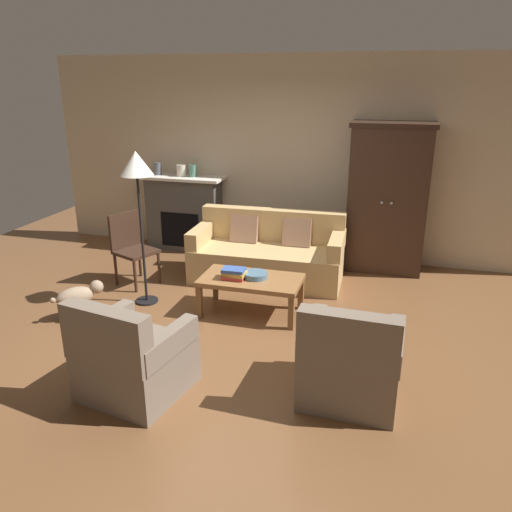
{
  "coord_description": "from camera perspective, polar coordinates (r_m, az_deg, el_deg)",
  "views": [
    {
      "loc": [
        1.52,
        -4.5,
        2.49
      ],
      "look_at": [
        0.02,
        0.75,
        0.55
      ],
      "focal_mm": 35.37,
      "sensor_mm": 36.0,
      "label": 1
    }
  ],
  "objects": [
    {
      "name": "dog",
      "position": [
        5.8,
        -19.46,
        -4.36
      ],
      "size": [
        0.43,
        0.48,
        0.39
      ],
      "color": "gray",
      "rests_on": "ground"
    },
    {
      "name": "fruit_bowl",
      "position": [
        5.51,
        -0.05,
        -2.16
      ],
      "size": [
        0.27,
        0.27,
        0.06
      ],
      "primitive_type": "cylinder",
      "color": "slate",
      "rests_on": "coffee_table"
    },
    {
      "name": "mantel_vase_cream",
      "position": [
        7.55,
        -8.42,
        9.56
      ],
      "size": [
        0.14,
        0.14,
        0.17
      ],
      "primitive_type": "cylinder",
      "color": "beige",
      "rests_on": "fireplace"
    },
    {
      "name": "armoire",
      "position": [
        6.89,
        14.64,
        6.31
      ],
      "size": [
        1.06,
        0.57,
        1.96
      ],
      "color": "#382319",
      "rests_on": "ground"
    },
    {
      "name": "book_stack",
      "position": [
        5.47,
        -2.51,
        -2.0
      ],
      "size": [
        0.26,
        0.19,
        0.12
      ],
      "color": "#B73833",
      "rests_on": "coffee_table"
    },
    {
      "name": "coffee_table",
      "position": [
        5.53,
        -0.56,
        -3.01
      ],
      "size": [
        1.1,
        0.6,
        0.42
      ],
      "color": "olive",
      "rests_on": "ground"
    },
    {
      "name": "armchair_near_right",
      "position": [
        4.21,
        10.62,
        -11.9
      ],
      "size": [
        0.8,
        0.8,
        0.88
      ],
      "color": "#756656",
      "rests_on": "ground"
    },
    {
      "name": "side_chair_wooden",
      "position": [
        6.51,
        -13.94,
        1.3
      ],
      "size": [
        0.58,
        0.58,
        0.9
      ],
      "color": "#382319",
      "rests_on": "ground"
    },
    {
      "name": "couch",
      "position": [
        6.51,
        1.35,
        0.07
      ],
      "size": [
        1.95,
        0.91,
        0.86
      ],
      "color": "tan",
      "rests_on": "ground"
    },
    {
      "name": "back_wall",
      "position": [
        7.29,
        3.8,
        10.94
      ],
      "size": [
        7.2,
        0.1,
        2.8
      ],
      "primitive_type": "cube",
      "color": "beige",
      "rests_on": "ground"
    },
    {
      "name": "mantel_vase_slate",
      "position": [
        7.71,
        -11.04,
        9.69
      ],
      "size": [
        0.11,
        0.11,
        0.19
      ],
      "primitive_type": "cylinder",
      "color": "#565B66",
      "rests_on": "fireplace"
    },
    {
      "name": "floor_lamp",
      "position": [
        5.63,
        -13.32,
        9.14
      ],
      "size": [
        0.36,
        0.36,
        1.75
      ],
      "color": "black",
      "rests_on": "ground"
    },
    {
      "name": "mantel_vase_jade",
      "position": [
        7.48,
        -7.15,
        9.56
      ],
      "size": [
        0.11,
        0.11,
        0.18
      ],
      "primitive_type": "cylinder",
      "color": "slate",
      "rests_on": "fireplace"
    },
    {
      "name": "fireplace",
      "position": [
        7.7,
        -8.14,
        4.93
      ],
      "size": [
        1.26,
        0.48,
        1.12
      ],
      "color": "#4C4947",
      "rests_on": "ground"
    },
    {
      "name": "ground_plane",
      "position": [
        5.36,
        -2.44,
        -8.12
      ],
      "size": [
        9.6,
        9.6,
        0.0
      ],
      "primitive_type": "plane",
      "color": "brown"
    },
    {
      "name": "armchair_near_left",
      "position": [
        4.31,
        -13.82,
        -11.32
      ],
      "size": [
        0.89,
        0.89,
        0.88
      ],
      "color": "#756656",
      "rests_on": "ground"
    }
  ]
}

